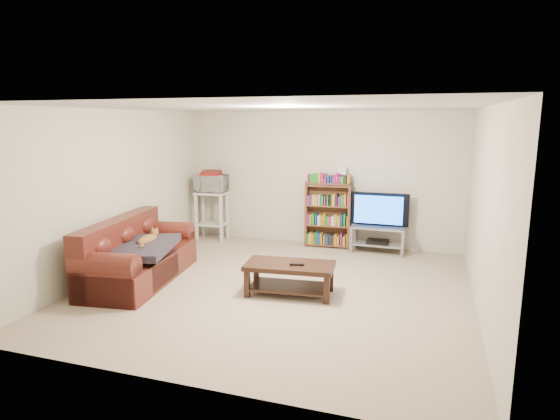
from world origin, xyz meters
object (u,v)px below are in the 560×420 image
at_px(sofa, 135,259).
at_px(tv_stand, 378,235).
at_px(coffee_table, 290,273).
at_px(bookshelf, 328,214).

xyz_separation_m(sofa, tv_stand, (3.11, 2.51, -0.00)).
relative_size(sofa, tv_stand, 2.34).
relative_size(coffee_table, tv_stand, 1.29).
bearing_deg(coffee_table, tv_stand, 64.40).
xyz_separation_m(coffee_table, bookshelf, (-0.03, 2.46, 0.31)).
bearing_deg(tv_stand, coffee_table, -109.22).
distance_m(tv_stand, bookshelf, 0.95).
height_order(coffee_table, tv_stand, tv_stand).
relative_size(tv_stand, bookshelf, 0.79).
height_order(sofa, tv_stand, sofa).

